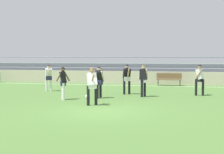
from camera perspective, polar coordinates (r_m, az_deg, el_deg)
The scene contains 13 objects.
ground_plane at distance 12.98m, azimuth -1.99°, elevation -5.95°, with size 160.00×160.00×0.00m, color #517A38.
field_line_sideline at distance 23.77m, azimuth 4.52°, elevation -1.51°, with size 44.00×0.12×0.01m, color white.
sideline_wall at distance 25.30m, azimuth 5.00°, elevation -0.10°, with size 48.00×0.16×0.97m, color beige.
bleacher_stand at distance 27.94m, azimuth -2.09°, elevation 1.03°, with size 26.78×2.63×2.05m.
bench_near_wall_gap at distance 24.07m, azimuth 9.89°, elevation -0.19°, with size 1.80×0.40×0.90m.
player_dark_challenging at distance 16.35m, azimuth -8.51°, elevation -0.58°, with size 0.64×0.49×1.62m.
player_dark_dropping_back at distance 16.77m, azimuth -2.28°, elevation -0.44°, with size 0.54×0.47×1.62m.
player_dark_trailing_run at distance 17.40m, azimuth 5.47°, elevation -0.13°, with size 0.48×0.41×1.69m.
player_white_deep_cover at distance 18.44m, azimuth 15.00°, elevation -0.04°, with size 0.49×0.63×1.69m.
player_white_pressing_high at distance 14.38m, azimuth -3.49°, elevation -1.04°, with size 0.54×0.77×1.66m.
player_dark_overlapping at distance 18.44m, azimuth 2.59°, elevation 0.07°, with size 0.51×0.63×1.68m.
player_white_on_ball at distance 20.41m, azimuth -10.96°, elevation 0.23°, with size 0.51×0.65×1.61m.
soccer_ball at distance 16.64m, azimuth -4.30°, elevation -3.42°, with size 0.22×0.22×0.22m, color white.
Camera 1 is at (3.12, -12.41, 2.20)m, focal length 52.60 mm.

